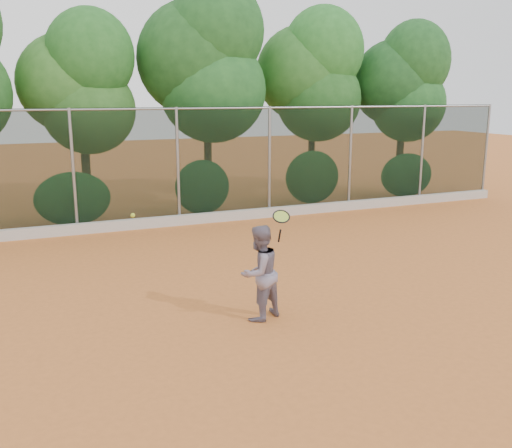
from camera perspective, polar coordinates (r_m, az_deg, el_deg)
name	(u,v)px	position (r m, az deg, el deg)	size (l,w,h in m)	color
ground	(276,297)	(11.22, 2.00, -7.29)	(80.00, 80.00, 0.00)	#CD6F30
concrete_curb	(181,220)	(17.36, -7.49, 0.40)	(24.00, 0.20, 0.30)	#BDB7AF
tennis_player	(259,273)	(9.91, 0.33, -4.91)	(0.82, 0.64, 1.68)	slate
chainlink_fence	(178,163)	(17.25, -7.82, 6.07)	(24.09, 0.09, 3.50)	black
foliage_backdrop	(142,77)	(18.94, -11.34, 14.25)	(23.70, 3.63, 7.55)	#462A1B
tennis_racket	(281,219)	(9.65, 2.52, 0.53)	(0.36, 0.33, 0.58)	black
tennis_ball_in_flight	(133,215)	(9.58, -12.21, 0.86)	(0.07, 0.07, 0.07)	#B5CF2F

